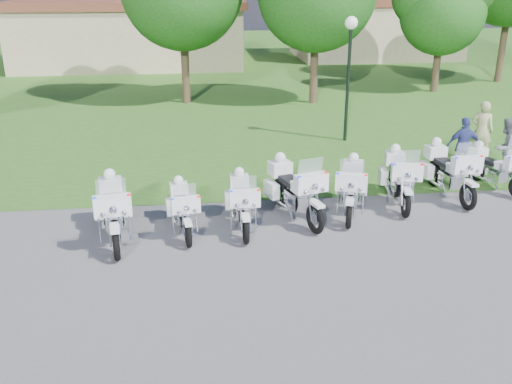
{
  "coord_description": "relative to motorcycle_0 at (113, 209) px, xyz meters",
  "views": [
    {
      "loc": [
        -2.32,
        -10.99,
        5.67
      ],
      "look_at": [
        -0.9,
        1.2,
        0.95
      ],
      "focal_mm": 40.0,
      "sensor_mm": 36.0,
      "label": 1
    }
  ],
  "objects": [
    {
      "name": "motorcycle_2",
      "position": [
        2.94,
        0.33,
        -0.08
      ],
      "size": [
        0.75,
        2.27,
        1.53
      ],
      "rotation": [
        0.0,
        0.0,
        3.14
      ],
      "color": "black",
      "rests_on": "ground"
    },
    {
      "name": "motorcycle_5",
      "position": [
        7.18,
        1.43,
        -0.03
      ],
      "size": [
        1.05,
        2.47,
        1.66
      ],
      "rotation": [
        0.0,
        0.0,
        2.98
      ],
      "color": "black",
      "rests_on": "ground"
    },
    {
      "name": "building_west",
      "position": [
        -1.85,
        26.9,
        1.35
      ],
      "size": [
        14.56,
        8.32,
        4.1
      ],
      "color": "tan",
      "rests_on": "ground"
    },
    {
      "name": "motorcycle_0",
      "position": [
        0.0,
        0.0,
        0.0
      ],
      "size": [
        1.08,
        2.56,
        1.72
      ],
      "rotation": [
        0.0,
        0.0,
        3.29
      ],
      "color": "black",
      "rests_on": "ground"
    },
    {
      "name": "ground",
      "position": [
        4.15,
        -1.1,
        -0.72
      ],
      "size": [
        100.0,
        100.0,
        0.0
      ],
      "primitive_type": "plane",
      "color": "#4D4C51",
      "rests_on": "ground"
    },
    {
      "name": "motorcycle_7",
      "position": [
        10.2,
        2.14,
        -0.11
      ],
      "size": [
        1.08,
        2.11,
        1.45
      ],
      "rotation": [
        0.0,
        0.0,
        3.42
      ],
      "color": "black",
      "rests_on": "ground"
    },
    {
      "name": "motorcycle_6",
      "position": [
        8.67,
        1.75,
        -0.0
      ],
      "size": [
        0.96,
        2.56,
        1.72
      ],
      "rotation": [
        0.0,
        0.0,
        3.22
      ],
      "color": "black",
      "rests_on": "ground"
    },
    {
      "name": "grass_lawn",
      "position": [
        4.15,
        25.9,
        -0.72
      ],
      "size": [
        100.0,
        48.0,
        0.01
      ],
      "primitive_type": "cube",
      "color": "#296520",
      "rests_on": "ground"
    },
    {
      "name": "motorcycle_1",
      "position": [
        1.55,
        0.23,
        -0.13
      ],
      "size": [
        0.84,
        2.08,
        1.4
      ],
      "rotation": [
        0.0,
        0.0,
        3.27
      ],
      "color": "black",
      "rests_on": "ground"
    },
    {
      "name": "motorcycle_4",
      "position": [
        5.75,
        0.9,
        -0.04
      ],
      "size": [
        1.26,
        2.35,
        1.63
      ],
      "rotation": [
        0.0,
        0.0,
        2.84
      ],
      "color": "black",
      "rests_on": "ground"
    },
    {
      "name": "bystander_c",
      "position": [
        9.86,
        3.4,
        0.14
      ],
      "size": [
        1.04,
        0.5,
        1.72
      ],
      "primitive_type": "imported",
      "rotation": [
        0.0,
        0.0,
        3.06
      ],
      "color": "#3A438C",
      "rests_on": "ground"
    },
    {
      "name": "motorcycle_3",
      "position": [
        4.28,
        0.79,
        0.01
      ],
      "size": [
        1.33,
        2.53,
        1.75
      ],
      "rotation": [
        0.0,
        0.0,
        3.44
      ],
      "color": "black",
      "rests_on": "ground"
    },
    {
      "name": "lamp_post",
      "position": [
        7.34,
        7.38,
        2.53
      ],
      "size": [
        0.44,
        0.44,
        4.33
      ],
      "color": "black",
      "rests_on": "ground"
    },
    {
      "name": "building_east",
      "position": [
        15.15,
        28.9,
        1.35
      ],
      "size": [
        11.44,
        7.28,
        4.1
      ],
      "color": "tan",
      "rests_on": "ground"
    },
    {
      "name": "tree_3",
      "position": [
        14.24,
        15.85,
        3.55
      ],
      "size": [
        4.85,
        4.14,
        6.47
      ],
      "color": "#38281C",
      "rests_on": "ground"
    },
    {
      "name": "bystander_b",
      "position": [
        10.88,
        2.88,
        0.18
      ],
      "size": [
        1.09,
        1.01,
        1.81
      ],
      "primitive_type": "imported",
      "rotation": [
        0.0,
        0.0,
        -2.68
      ],
      "color": "gray",
      "rests_on": "ground"
    },
    {
      "name": "bystander_a",
      "position": [
        11.08,
        4.69,
        0.23
      ],
      "size": [
        0.83,
        0.75,
        1.91
      ],
      "primitive_type": "imported",
      "rotation": [
        0.0,
        0.0,
        2.6
      ],
      "color": "tan",
      "rests_on": "ground"
    }
  ]
}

